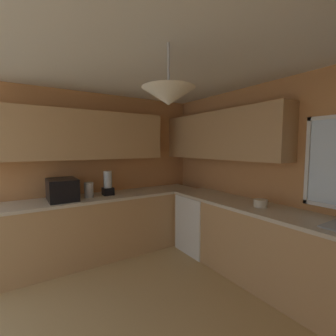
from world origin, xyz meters
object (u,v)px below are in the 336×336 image
Objects in this scene: dishwasher at (202,223)px; bowl at (261,203)px; kettle at (89,190)px; blender_appliance at (108,184)px; microwave at (62,189)px.

bowl is (1.03, 0.03, 0.52)m from dishwasher.
dishwasher is 5.37× the size of bowl.
kettle is 1.32× the size of bowl.
blender_appliance reaches higher than dishwasher.
dishwasher is 1.58m from blender_appliance.
blender_appliance reaches higher than bowl.
dishwasher is 1.79m from kettle.
microwave is at bearing -93.32° from kettle.
blender_appliance is (-0.02, 0.29, 0.05)m from kettle.
blender_appliance is at bearing -117.29° from dishwasher.
dishwasher is at bearing 70.93° from microwave.
microwave is at bearing -131.00° from bowl.
dishwasher is at bearing 62.71° from blender_appliance.
kettle is (-0.64, -1.56, 0.59)m from dishwasher.
dishwasher is 2.11m from microwave.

